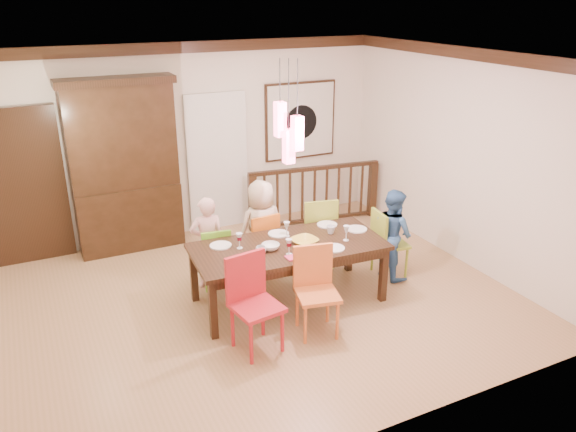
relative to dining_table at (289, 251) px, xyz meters
name	(u,v)px	position (x,y,z in m)	size (l,w,h in m)	color
floor	(261,300)	(-0.31, 0.15, -0.67)	(6.00, 6.00, 0.00)	tan
ceiling	(256,58)	(-0.31, 0.15, 2.23)	(6.00, 6.00, 0.00)	white
wall_back	(194,141)	(-0.31, 2.65, 0.78)	(6.00, 6.00, 0.00)	beige
wall_right	(461,158)	(2.69, 0.15, 0.78)	(5.00, 5.00, 0.00)	beige
crown_molding	(256,66)	(-0.31, 0.15, 2.15)	(6.00, 5.00, 0.16)	black
panel_door	(26,190)	(-2.71, 2.60, 0.38)	(1.04, 0.07, 2.24)	black
white_doorway	(218,164)	(0.04, 2.61, 0.38)	(0.97, 0.05, 2.22)	silver
painting	(301,121)	(1.49, 2.61, 0.93)	(1.25, 0.06, 1.25)	black
pendant_cluster	(289,133)	(0.00, 0.00, 1.43)	(0.27, 0.21, 1.14)	#FF4C72
dining_table	(289,251)	(0.00, 0.00, 0.00)	(2.35, 1.18, 0.75)	black
chair_far_left	(215,252)	(-0.68, 0.76, -0.20)	(0.42, 0.42, 0.82)	#6DC328
chair_far_mid	(259,239)	(-0.03, 0.81, -0.16)	(0.44, 0.44, 0.89)	orange
chair_far_right	(317,226)	(0.78, 0.72, -0.09)	(0.54, 0.54, 1.01)	#90A12E
chair_near_left	(257,300)	(-0.74, -0.77, -0.08)	(0.54, 0.54, 1.04)	red
chair_near_mid	(317,288)	(-0.03, -0.77, -0.11)	(0.53, 0.53, 0.98)	orange
chair_end_right	(391,238)	(1.52, 0.04, -0.15)	(0.46, 0.46, 0.91)	#96AD2F
china_hutch	(124,166)	(-1.40, 2.44, 0.57)	(1.58, 0.46, 2.49)	black
balustrade	(315,194)	(1.49, 2.10, -0.17)	(2.22, 0.36, 0.96)	black
person_far_left	(208,242)	(-0.75, 0.79, -0.07)	(0.44, 0.29, 1.21)	#FFC2C2
person_far_mid	(262,228)	(0.00, 0.81, -0.02)	(0.64, 0.42, 1.31)	beige
person_end_right	(392,234)	(1.52, 0.01, -0.07)	(0.59, 0.46, 1.21)	#39679F
serving_bowl	(304,242)	(0.17, -0.08, 0.11)	(0.31, 0.31, 0.08)	gold
small_bowl	(271,247)	(-0.25, -0.02, 0.11)	(0.21, 0.21, 0.07)	white
cup_left	(261,250)	(-0.40, -0.09, 0.12)	(0.12, 0.12, 0.09)	silver
cup_right	(331,230)	(0.62, 0.07, 0.13)	(0.11, 0.11, 0.10)	silver
plate_far_left	(221,246)	(-0.74, 0.32, 0.08)	(0.26, 0.26, 0.01)	white
plate_far_mid	(278,234)	(0.02, 0.34, 0.08)	(0.26, 0.26, 0.01)	white
plate_far_right	(327,225)	(0.71, 0.33, 0.08)	(0.26, 0.26, 0.01)	white
plate_near_left	(249,264)	(-0.62, -0.28, 0.08)	(0.26, 0.26, 0.01)	white
plate_near_mid	(334,248)	(0.43, -0.33, 0.08)	(0.26, 0.26, 0.01)	white
plate_end_right	(357,229)	(0.98, 0.04, 0.08)	(0.26, 0.26, 0.01)	white
wine_glass_a	(239,241)	(-0.56, 0.16, 0.17)	(0.08, 0.08, 0.19)	#590C19
wine_glass_b	(287,229)	(0.09, 0.24, 0.17)	(0.08, 0.08, 0.19)	silver
wine_glass_c	(289,247)	(-0.11, -0.24, 0.17)	(0.08, 0.08, 0.19)	#590C19
wine_glass_d	(346,233)	(0.68, -0.19, 0.17)	(0.08, 0.08, 0.19)	silver
napkin	(294,257)	(-0.10, -0.34, 0.08)	(0.18, 0.14, 0.01)	#D83359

